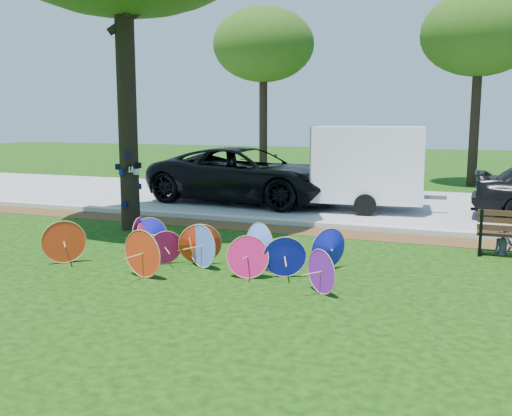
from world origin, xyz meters
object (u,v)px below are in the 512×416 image
Objects in this scene: parasol_pile at (200,247)px; cargo_trailer at (369,164)px; person_left at (504,229)px; black_van at (247,175)px.

cargo_trailer reaches higher than parasol_pile.
parasol_pile is 7.65m from cargo_trailer.
person_left is (3.43, -4.44, -0.84)m from cargo_trailer.
person_left reaches higher than parasol_pile.
cargo_trailer is at bearing -87.75° from black_van.
cargo_trailer is at bearing 103.39° from person_left.
parasol_pile is at bearing -108.31° from cargo_trailer.
parasol_pile is at bearing -157.75° from black_van.
black_van is 8.64m from person_left.
parasol_pile is 5.83m from person_left.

